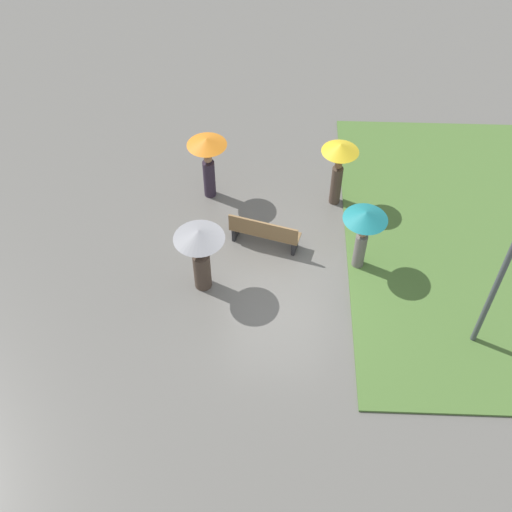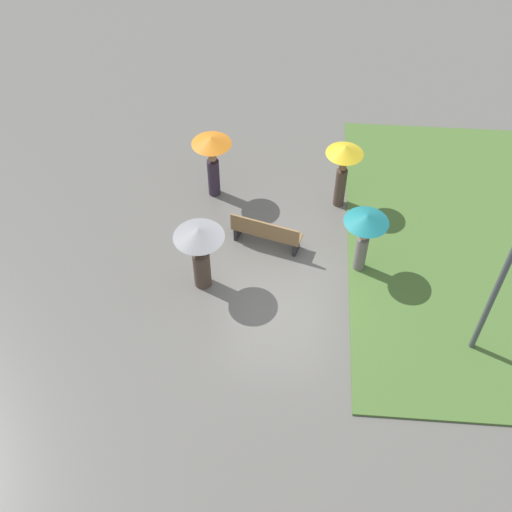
{
  "view_description": "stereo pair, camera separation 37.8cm",
  "coord_description": "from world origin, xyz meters",
  "views": [
    {
      "loc": [
        0.14,
        9.68,
        11.68
      ],
      "look_at": [
        0.51,
        -0.03,
        0.76
      ],
      "focal_mm": 45.0,
      "sensor_mm": 36.0,
      "label": 1
    },
    {
      "loc": [
        -0.23,
        9.66,
        11.68
      ],
      "look_at": [
        0.51,
        -0.03,
        0.76
      ],
      "focal_mm": 45.0,
      "sensor_mm": 36.0,
      "label": 2
    }
  ],
  "objects": [
    {
      "name": "crowd_person_teal",
      "position": [
        -1.9,
        -0.5,
        1.36
      ],
      "size": [
        1.02,
        1.02,
        1.79
      ],
      "rotation": [
        0.0,
        0.0,
        2.82
      ],
      "color": "slate",
      "rests_on": "ground_plane"
    },
    {
      "name": "crowd_person_yellow",
      "position": [
        -1.45,
        -2.73,
        1.39
      ],
      "size": [
        0.93,
        0.93,
        1.9
      ],
      "rotation": [
        0.0,
        0.0,
        1.99
      ],
      "color": "#47382D",
      "rests_on": "ground_plane"
    },
    {
      "name": "crowd_person_orange",
      "position": [
        1.84,
        -2.88,
        1.32
      ],
      "size": [
        1.01,
        1.01,
        1.85
      ],
      "rotation": [
        0.0,
        0.0,
        1.57
      ],
      "color": "#2D2333",
      "rests_on": "ground_plane"
    },
    {
      "name": "crowd_person_grey",
      "position": [
        1.73,
        0.24,
        1.3
      ],
      "size": [
        1.13,
        1.13,
        1.83
      ],
      "rotation": [
        0.0,
        0.0,
        3.52
      ],
      "color": "#47382D",
      "rests_on": "ground_plane"
    },
    {
      "name": "ground_plane",
      "position": [
        0.0,
        0.0,
        0.0
      ],
      "size": [
        90.0,
        90.0,
        0.0
      ],
      "primitive_type": "plane",
      "color": "#66635E"
    },
    {
      "name": "park_bench",
      "position": [
        0.35,
        -1.08,
        0.47
      ],
      "size": [
        1.78,
        0.88,
        0.9
      ],
      "rotation": [
        0.0,
        0.0,
        -0.28
      ],
      "color": "brown",
      "rests_on": "ground_plane"
    }
  ]
}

